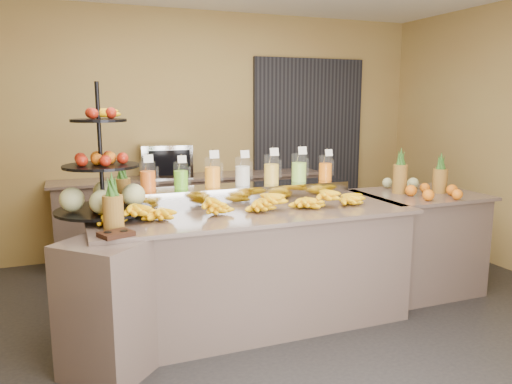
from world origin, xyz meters
TOP-DOWN VIEW (x-y plane):
  - ground at (0.00, 0.00)m, footprint 6.00×6.00m
  - room_envelope at (0.19, 0.79)m, footprint 6.04×5.02m
  - buffet_counter at (-0.12, 0.26)m, footprint 2.75×1.25m
  - right_counter at (1.70, 0.40)m, footprint 1.08×0.88m
  - back_ledge at (0.00, 2.25)m, footprint 3.10×0.55m
  - pitcher_tray at (0.02, 0.58)m, footprint 1.85×0.30m
  - juice_pitcher_orange_a at (-0.76, 0.58)m, footprint 0.12×0.13m
  - juice_pitcher_green at (-0.50, 0.58)m, footprint 0.12×0.12m
  - juice_pitcher_orange_b at (-0.24, 0.58)m, footprint 0.13×0.14m
  - juice_pitcher_milk at (0.02, 0.58)m, footprint 0.13×0.13m
  - juice_pitcher_lemon at (0.28, 0.58)m, footprint 0.13×0.14m
  - juice_pitcher_lime at (0.54, 0.58)m, footprint 0.13×0.14m
  - juice_pitcher_orange_c at (0.80, 0.58)m, footprint 0.12×0.12m
  - banana_heap at (-0.14, 0.25)m, footprint 2.16×0.19m
  - fruit_stand at (-1.06, 0.45)m, footprint 0.74×0.74m
  - condiment_caddy at (-1.08, -0.13)m, footprint 0.24×0.21m
  - pineapple_left_a at (-1.07, 0.06)m, footprint 0.14×0.14m
  - pineapple_left_b at (-0.93, 0.77)m, footprint 0.13×0.13m
  - right_fruit_pile at (1.69, 0.30)m, footprint 0.50×0.48m
  - oven_warmer at (-0.29, 2.25)m, footprint 0.58×0.43m

SIDE VIEW (x-z plane):
  - ground at x=0.00m, z-range 0.00..0.00m
  - buffet_counter at x=-0.12m, z-range 0.00..0.93m
  - back_ledge at x=0.00m, z-range 0.00..0.93m
  - right_counter at x=1.70m, z-range 0.00..0.93m
  - condiment_caddy at x=-1.08m, z-range 0.93..0.96m
  - pitcher_tray at x=0.02m, z-range 0.93..1.08m
  - banana_heap at x=-0.14m, z-range 0.92..1.10m
  - right_fruit_pile at x=1.69m, z-range 0.88..1.15m
  - pineapple_left_a at x=-1.07m, z-range 0.88..1.27m
  - pineapple_left_b at x=-0.93m, z-range 0.88..1.27m
  - oven_warmer at x=-0.29m, z-range 0.93..1.30m
  - fruit_stand at x=-1.06m, z-range 0.69..1.66m
  - juice_pitcher_green at x=-0.50m, z-range 1.03..1.32m
  - juice_pitcher_orange_c at x=0.80m, z-range 1.03..1.32m
  - juice_pitcher_orange_a at x=-0.76m, z-range 1.03..1.33m
  - juice_pitcher_milk at x=0.02m, z-range 1.03..1.34m
  - juice_pitcher_orange_b at x=-0.24m, z-range 1.03..1.35m
  - juice_pitcher_lemon at x=0.28m, z-range 1.03..1.35m
  - juice_pitcher_lime at x=0.54m, z-range 1.03..1.35m
  - room_envelope at x=0.19m, z-range 0.47..3.29m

